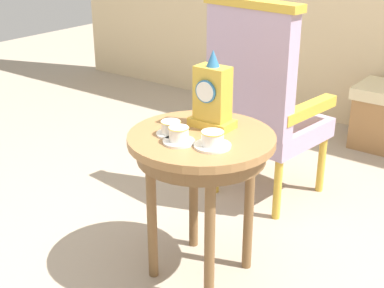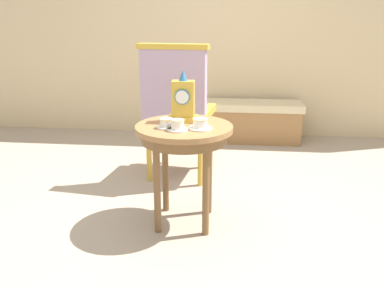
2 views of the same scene
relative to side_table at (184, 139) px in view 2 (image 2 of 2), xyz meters
name	(u,v)px [view 2 (image 2 of 2)]	position (x,y,z in m)	size (l,w,h in m)	color
ground_plane	(188,220)	(0.02, 0.02, -0.59)	(10.00, 10.00, 0.00)	tan
wall_back	(211,11)	(0.02, 2.27, 0.81)	(6.00, 0.10, 2.80)	beige
side_table	(184,139)	(0.00, 0.00, 0.00)	(0.62, 0.62, 0.68)	#9E7042
teacup_left	(166,124)	(-0.10, -0.08, 0.12)	(0.12, 0.12, 0.06)	white
teacup_right	(178,126)	(-0.02, -0.12, 0.12)	(0.13, 0.13, 0.07)	white
teacup_center	(200,124)	(0.11, -0.08, 0.12)	(0.15, 0.15, 0.06)	white
mantel_clock	(183,101)	(-0.02, 0.10, 0.22)	(0.19, 0.11, 0.34)	gold
armchair	(178,111)	(-0.15, 0.77, 0.00)	(0.60, 0.59, 1.14)	#B299B7
window_bench	(252,121)	(0.52, 1.97, -0.37)	(1.09, 0.40, 0.44)	beige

